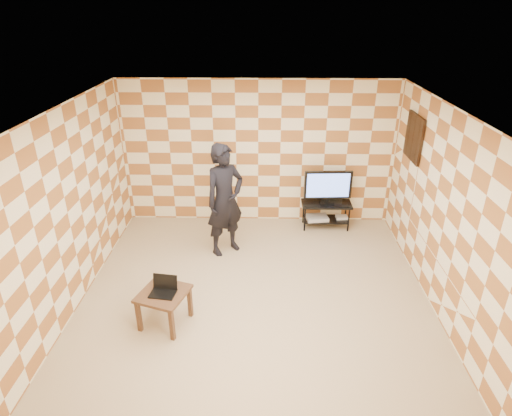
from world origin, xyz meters
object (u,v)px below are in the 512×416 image
object	(u,v)px
tv_stand	(326,210)
person	(225,200)
side_table	(164,298)
tv	(328,186)

from	to	relation	value
tv_stand	person	xyz separation A→B (m)	(-1.80, -0.89, 0.59)
side_table	tv	bearing A→B (deg)	48.31
tv_stand	side_table	xyz separation A→B (m)	(-2.46, -2.76, 0.05)
tv	person	distance (m)	2.01
tv_stand	side_table	distance (m)	3.70
tv_stand	tv	size ratio (longest dim) A/B	1.05
tv_stand	person	bearing A→B (deg)	-153.73
tv_stand	side_table	bearing A→B (deg)	-131.66
side_table	person	size ratio (longest dim) A/B	0.38
person	tv	bearing A→B (deg)	-12.20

